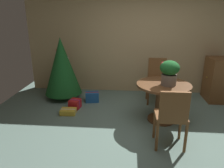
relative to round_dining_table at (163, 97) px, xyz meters
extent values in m
plane|color=slate|center=(-0.24, -0.55, -0.48)|extent=(6.60, 6.60, 0.00)
cube|color=tan|center=(-0.24, 1.65, 0.82)|extent=(6.00, 0.10, 2.60)
cylinder|color=brown|center=(0.00, 0.00, -0.46)|extent=(0.52, 0.52, 0.04)
cylinder|color=brown|center=(0.00, 0.00, -0.11)|extent=(0.26, 0.26, 0.66)
cylinder|color=brown|center=(0.00, 0.00, 0.24)|extent=(0.99, 0.99, 0.04)
cylinder|color=#665B51|center=(0.07, -0.06, 0.36)|extent=(0.27, 0.27, 0.20)
ellipsoid|color=#195623|center=(0.07, -0.06, 0.58)|extent=(0.34, 0.34, 0.26)
sphere|color=red|center=(-0.05, -0.02, 0.64)|extent=(0.06, 0.06, 0.06)
sphere|color=red|center=(0.13, -0.14, 0.59)|extent=(0.08, 0.08, 0.08)
sphere|color=red|center=(0.09, -0.15, 0.59)|extent=(0.05, 0.05, 0.05)
cylinder|color=brown|center=(-0.21, -0.63, -0.25)|extent=(0.04, 0.04, 0.47)
cylinder|color=brown|center=(0.21, -0.63, -0.25)|extent=(0.04, 0.04, 0.47)
cylinder|color=brown|center=(-0.21, -0.98, -0.25)|extent=(0.04, 0.04, 0.47)
cylinder|color=brown|center=(0.21, -0.98, -0.25)|extent=(0.04, 0.04, 0.47)
cube|color=brown|center=(0.00, -0.81, 0.01)|extent=(0.46, 0.40, 0.05)
cube|color=brown|center=(0.00, -0.98, 0.25)|extent=(0.41, 0.05, 0.43)
cylinder|color=brown|center=(0.20, 0.70, -0.25)|extent=(0.04, 0.04, 0.46)
cylinder|color=brown|center=(-0.20, 0.70, -0.25)|extent=(0.04, 0.04, 0.46)
cylinder|color=brown|center=(0.20, 1.06, -0.25)|extent=(0.04, 0.04, 0.46)
cylinder|color=brown|center=(-0.20, 1.06, -0.25)|extent=(0.04, 0.04, 0.46)
cube|color=brown|center=(0.00, 0.88, 0.01)|extent=(0.45, 0.40, 0.05)
cube|color=brown|center=(0.00, 1.05, 0.28)|extent=(0.41, 0.05, 0.49)
cylinder|color=brown|center=(-2.22, 0.98, -0.42)|extent=(0.10, 0.10, 0.12)
cone|color=#195623|center=(-2.22, 0.98, 0.31)|extent=(0.87, 0.87, 1.33)
sphere|color=gold|center=(-2.41, 1.18, 0.11)|extent=(0.05, 0.05, 0.05)
sphere|color=silver|center=(-2.50, 0.91, -0.03)|extent=(0.06, 0.06, 0.06)
sphere|color=red|center=(-1.90, 1.00, -0.09)|extent=(0.05, 0.05, 0.05)
sphere|color=red|center=(-2.31, 0.99, 0.69)|extent=(0.04, 0.04, 0.04)
sphere|color=gold|center=(-2.18, 1.16, 0.35)|extent=(0.04, 0.04, 0.04)
sphere|color=silver|center=(-2.18, 1.05, 0.73)|extent=(0.05, 0.05, 0.05)
sphere|color=silver|center=(-2.08, 1.01, 0.50)|extent=(0.06, 0.06, 0.06)
cube|color=#1E569E|center=(-1.48, 0.79, -0.36)|extent=(0.34, 0.26, 0.23)
cube|color=red|center=(-1.48, 0.79, -0.36)|extent=(0.31, 0.09, 0.23)
cube|color=gold|center=(-1.86, 0.11, -0.43)|extent=(0.32, 0.23, 0.11)
cube|color=silver|center=(-1.86, 0.11, -0.43)|extent=(0.31, 0.04, 0.11)
cube|color=red|center=(-1.80, 0.40, -0.38)|extent=(0.25, 0.27, 0.19)
cube|color=#9E287A|center=(-1.80, 0.40, -0.38)|extent=(0.22, 0.07, 0.19)
cube|color=brown|center=(1.42, 1.14, 0.03)|extent=(0.49, 0.62, 1.01)
sphere|color=#B29338|center=(1.17, 1.14, 0.08)|extent=(0.04, 0.04, 0.04)
camera|label=1|loc=(-0.64, -3.71, 1.47)|focal=33.69mm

